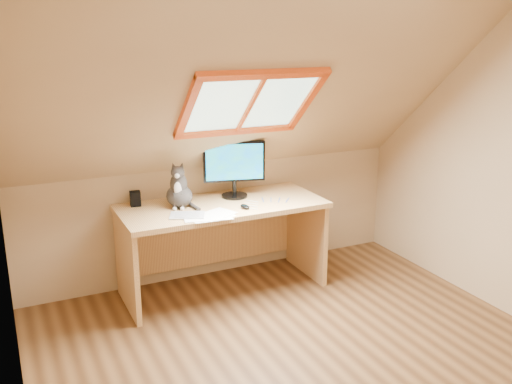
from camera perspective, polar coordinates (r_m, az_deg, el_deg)
ground at (r=3.93m, az=6.14°, el=-17.28°), size 3.50×3.50×0.00m
room_shell at (r=3.28m, az=7.72°, el=3.23°), size 3.52×3.52×2.41m
desk at (r=4.82m, az=-3.69°, el=-3.56°), size 1.68×0.73×0.77m
monitor at (r=4.79m, az=-2.19°, el=2.67°), size 0.51×0.22×0.48m
cat at (r=4.59m, az=-7.71°, el=0.12°), size 0.29×0.31×0.38m
desk_speaker at (r=4.71m, az=-11.98°, el=-0.65°), size 0.09×0.09×0.12m
graphics_tablet at (r=4.40m, az=-6.89°, el=-2.34°), size 0.32×0.28×0.01m
mouse at (r=4.55m, az=-1.12°, el=-1.47°), size 0.07×0.11×0.03m
papers at (r=4.38m, az=-4.51°, el=-2.37°), size 0.35×0.30×0.01m
cables at (r=4.71m, az=1.00°, el=-0.99°), size 0.51×0.26×0.01m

